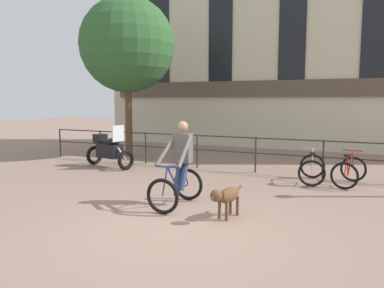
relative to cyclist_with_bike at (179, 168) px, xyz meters
name	(u,v)px	position (x,y,z in m)	size (l,w,h in m)	color
ground_plane	(175,227)	(0.53, -1.23, -0.76)	(60.00, 60.00, 0.00)	#8E7060
canal_railing	(256,149)	(0.53, 3.97, -0.05)	(15.05, 0.05, 1.05)	#2D2B28
building_facade	(294,31)	(0.53, 9.76, 4.21)	(18.00, 0.72, 9.99)	beige
cyclist_with_bike	(179,168)	(0.00, 0.00, 0.00)	(0.69, 1.18, 1.70)	black
dog	(226,196)	(1.16, -0.45, -0.35)	(0.37, 1.04, 0.60)	brown
parked_motorcycle	(109,150)	(-3.93, 2.92, -0.20)	(1.79, 1.03, 1.35)	black
parked_bicycle_near_lamp	(312,169)	(2.20, 3.32, -0.41)	(0.77, 1.17, 0.86)	black
parked_bicycle_mid_left	(349,171)	(3.08, 3.32, -0.41)	(0.83, 1.20, 0.86)	black
tree_canalside_left	(127,45)	(-4.79, 5.32, 3.38)	(3.54, 3.54, 5.93)	brown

